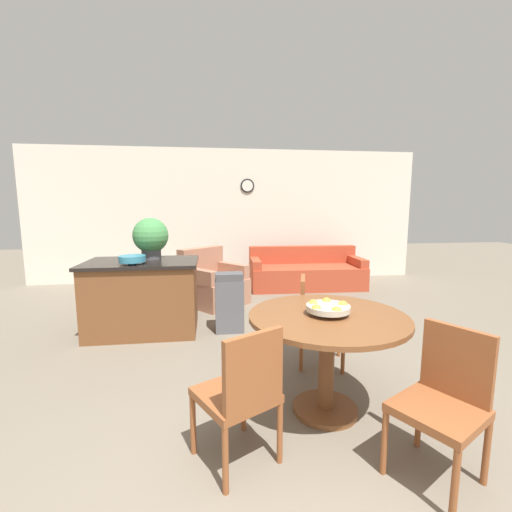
{
  "coord_description": "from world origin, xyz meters",
  "views": [
    {
      "loc": [
        -0.38,
        -1.25,
        1.55
      ],
      "look_at": [
        0.15,
        2.72,
        0.96
      ],
      "focal_mm": 24.0,
      "sensor_mm": 36.0,
      "label": 1
    }
  ],
  "objects_px": {
    "dining_chair_near_left": "(242,390)",
    "trash_bin": "(229,302)",
    "armchair": "(213,285)",
    "fruit_bowl": "(328,308)",
    "dining_chair_far_side": "(314,316)",
    "potted_plant": "(151,237)",
    "dining_table": "(327,337)",
    "teal_bowl": "(132,259)",
    "kitchen_island": "(143,296)",
    "dining_chair_near_right": "(444,396)",
    "couch": "(306,273)"
  },
  "relations": [
    {
      "from": "dining_chair_near_right",
      "to": "teal_bowl",
      "type": "bearing_deg",
      "value": 13.48
    },
    {
      "from": "dining_chair_far_side",
      "to": "potted_plant",
      "type": "bearing_deg",
      "value": -110.78
    },
    {
      "from": "dining_chair_far_side",
      "to": "teal_bowl",
      "type": "distance_m",
      "value": 2.15
    },
    {
      "from": "dining_chair_far_side",
      "to": "fruit_bowl",
      "type": "distance_m",
      "value": 0.88
    },
    {
      "from": "kitchen_island",
      "to": "teal_bowl",
      "type": "relative_size",
      "value": 4.46
    },
    {
      "from": "dining_chair_near_left",
      "to": "dining_chair_near_right",
      "type": "distance_m",
      "value": 1.15
    },
    {
      "from": "kitchen_island",
      "to": "potted_plant",
      "type": "height_order",
      "value": "potted_plant"
    },
    {
      "from": "dining_chair_near_right",
      "to": "teal_bowl",
      "type": "distance_m",
      "value": 3.27
    },
    {
      "from": "fruit_bowl",
      "to": "kitchen_island",
      "type": "height_order",
      "value": "kitchen_island"
    },
    {
      "from": "armchair",
      "to": "fruit_bowl",
      "type": "bearing_deg",
      "value": -117.03
    },
    {
      "from": "dining_chair_far_side",
      "to": "fruit_bowl",
      "type": "bearing_deg",
      "value": 4.85
    },
    {
      "from": "dining_table",
      "to": "trash_bin",
      "type": "height_order",
      "value": "dining_table"
    },
    {
      "from": "teal_bowl",
      "to": "kitchen_island",
      "type": "bearing_deg",
      "value": 73.57
    },
    {
      "from": "dining_chair_far_side",
      "to": "fruit_bowl",
      "type": "xyz_separation_m",
      "value": [
        -0.16,
        -0.8,
        0.33
      ]
    },
    {
      "from": "trash_bin",
      "to": "teal_bowl",
      "type": "bearing_deg",
      "value": -175.92
    },
    {
      "from": "dining_chair_near_left",
      "to": "trash_bin",
      "type": "xyz_separation_m",
      "value": [
        0.05,
        2.25,
        -0.11
      ]
    },
    {
      "from": "dining_chair_near_left",
      "to": "potted_plant",
      "type": "bearing_deg",
      "value": 80.52
    },
    {
      "from": "dining_table",
      "to": "fruit_bowl",
      "type": "height_order",
      "value": "fruit_bowl"
    },
    {
      "from": "dining_chair_near_left",
      "to": "kitchen_island",
      "type": "bearing_deg",
      "value": 83.68
    },
    {
      "from": "dining_chair_far_side",
      "to": "trash_bin",
      "type": "bearing_deg",
      "value": -125.98
    },
    {
      "from": "kitchen_island",
      "to": "armchair",
      "type": "distance_m",
      "value": 1.42
    },
    {
      "from": "dining_table",
      "to": "dining_chair_near_right",
      "type": "xyz_separation_m",
      "value": [
        0.46,
        -0.67,
        -0.11
      ]
    },
    {
      "from": "dining_chair_near_right",
      "to": "couch",
      "type": "bearing_deg",
      "value": -35.33
    },
    {
      "from": "teal_bowl",
      "to": "couch",
      "type": "distance_m",
      "value": 3.58
    },
    {
      "from": "dining_chair_far_side",
      "to": "dining_chair_near_right",
      "type": "bearing_deg",
      "value": 27.52
    },
    {
      "from": "fruit_bowl",
      "to": "potted_plant",
      "type": "relative_size",
      "value": 0.62
    },
    {
      "from": "dining_table",
      "to": "armchair",
      "type": "distance_m",
      "value": 3.17
    },
    {
      "from": "dining_chair_near_left",
      "to": "trash_bin",
      "type": "bearing_deg",
      "value": 59.62
    },
    {
      "from": "dining_table",
      "to": "dining_chair_near_right",
      "type": "relative_size",
      "value": 1.34
    },
    {
      "from": "kitchen_island",
      "to": "teal_bowl",
      "type": "height_order",
      "value": "teal_bowl"
    },
    {
      "from": "kitchen_island",
      "to": "potted_plant",
      "type": "bearing_deg",
      "value": 62.43
    },
    {
      "from": "fruit_bowl",
      "to": "couch",
      "type": "distance_m",
      "value": 4.11
    },
    {
      "from": "dining_table",
      "to": "kitchen_island",
      "type": "height_order",
      "value": "kitchen_island"
    },
    {
      "from": "dining_table",
      "to": "armchair",
      "type": "relative_size",
      "value": 1.0
    },
    {
      "from": "potted_plant",
      "to": "armchair",
      "type": "distance_m",
      "value": 1.5
    },
    {
      "from": "armchair",
      "to": "couch",
      "type": "bearing_deg",
      "value": -15.03
    },
    {
      "from": "potted_plant",
      "to": "fruit_bowl",
      "type": "bearing_deg",
      "value": -52.9
    },
    {
      "from": "dining_table",
      "to": "armchair",
      "type": "bearing_deg",
      "value": 105.06
    },
    {
      "from": "teal_bowl",
      "to": "armchair",
      "type": "xyz_separation_m",
      "value": [
        0.91,
        1.34,
        -0.65
      ]
    },
    {
      "from": "dining_chair_far_side",
      "to": "fruit_bowl",
      "type": "height_order",
      "value": "dining_chair_far_side"
    },
    {
      "from": "dining_chair_near_right",
      "to": "teal_bowl",
      "type": "xyz_separation_m",
      "value": [
        -2.19,
        2.39,
        0.47
      ]
    },
    {
      "from": "kitchen_island",
      "to": "trash_bin",
      "type": "height_order",
      "value": "kitchen_island"
    },
    {
      "from": "dining_chair_near_right",
      "to": "teal_bowl",
      "type": "height_order",
      "value": "teal_bowl"
    },
    {
      "from": "trash_bin",
      "to": "dining_table",
      "type": "bearing_deg",
      "value": -70.79
    },
    {
      "from": "dining_chair_near_left",
      "to": "armchair",
      "type": "height_order",
      "value": "armchair"
    },
    {
      "from": "dining_chair_near_right",
      "to": "couch",
      "type": "xyz_separation_m",
      "value": [
        0.51,
        4.64,
        -0.21
      ]
    },
    {
      "from": "teal_bowl",
      "to": "armchair",
      "type": "relative_size",
      "value": 0.26
    },
    {
      "from": "dining_chair_far_side",
      "to": "dining_chair_near_left",
      "type": "bearing_deg",
      "value": -17.48
    },
    {
      "from": "dining_chair_near_right",
      "to": "kitchen_island",
      "type": "height_order",
      "value": "kitchen_island"
    },
    {
      "from": "kitchen_island",
      "to": "couch",
      "type": "relative_size",
      "value": 0.62
    }
  ]
}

